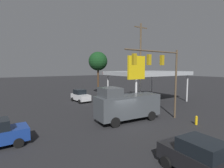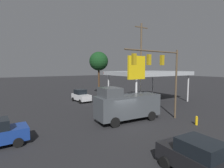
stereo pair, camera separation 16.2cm
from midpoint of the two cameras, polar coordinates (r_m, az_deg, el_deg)
name	(u,v)px [view 2 (the right image)]	position (r m, az deg, el deg)	size (l,w,h in m)	color
ground_plane	(123,124)	(17.52, 3.97, -12.93)	(200.00, 200.00, 0.00)	#262628
traffic_signal_assembly	(160,68)	(17.97, 15.65, 5.05)	(7.11, 0.43, 7.35)	brown
utility_pole	(141,62)	(26.64, 9.59, 6.99)	(2.40, 0.26, 11.98)	brown
gas_station_canopy	(148,73)	(29.02, 11.81, 3.42)	(11.55, 8.96, 4.91)	#B2B7BC
price_sign	(136,71)	(19.80, 8.23, 4.10)	(2.40, 0.27, 6.80)	silver
sedan_waiting	(200,159)	(10.45, 27.29, -21.04)	(2.29, 4.51, 1.93)	black
hatchback_crossing	(81,96)	(28.79, -9.93, -3.81)	(2.18, 3.92, 1.97)	silver
delivery_truck	(126,105)	(18.09, 4.98, -6.79)	(6.95, 2.95, 3.58)	#474C51
street_tree	(99,61)	(34.57, -4.22, 7.35)	(3.68, 3.68, 8.60)	#4C331E
fire_hydrant	(196,120)	(18.98, 26.09, -10.65)	(0.24, 0.24, 0.88)	gold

